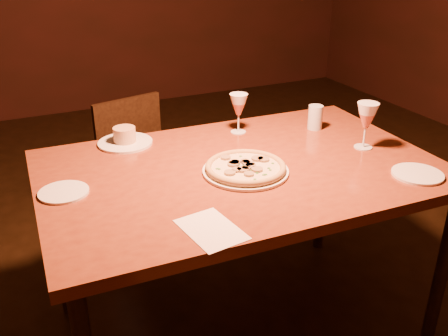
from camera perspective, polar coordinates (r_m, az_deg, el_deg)
name	(u,v)px	position (r m, az deg, el deg)	size (l,w,h in m)	color
floor	(239,330)	(2.41, 1.76, -18.01)	(7.00, 7.00, 0.00)	black
dining_table	(241,183)	(1.98, 1.97, -1.69)	(1.57, 1.05, 0.82)	brown
chair_far	(142,166)	(2.82, -9.38, 0.22)	(0.48, 0.48, 0.83)	black
pizza_plate	(246,168)	(1.89, 2.48, 0.00)	(0.33, 0.33, 0.04)	white
ramekin_saucer	(125,139)	(2.19, -11.26, 3.32)	(0.23, 0.23, 0.07)	white
wine_glass_far	(238,113)	(2.25, 1.67, 6.25)	(0.08, 0.08, 0.18)	#B55D4B
wine_glass_right	(366,126)	(2.16, 15.89, 4.67)	(0.09, 0.09, 0.20)	#B55D4B
water_tumbler	(315,117)	(2.35, 10.39, 5.72)	(0.07, 0.07, 0.11)	silver
side_plate_left	(64,192)	(1.83, -17.85, -2.65)	(0.17, 0.17, 0.01)	white
side_plate_near	(417,174)	(2.01, 21.24, -0.65)	(0.19, 0.19, 0.01)	white
menu_card	(211,229)	(1.54, -1.48, -7.04)	(0.15, 0.22, 0.00)	white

